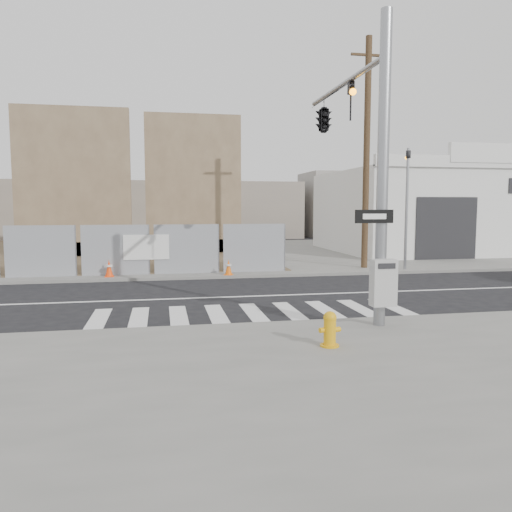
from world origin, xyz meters
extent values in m
plane|color=black|center=(0.00, 0.00, 0.00)|extent=(100.00, 100.00, 0.00)
cube|color=slate|center=(0.00, 14.00, 0.06)|extent=(50.00, 20.00, 0.12)
cylinder|color=gray|center=(2.50, -4.80, 3.62)|extent=(0.26, 0.26, 7.00)
cylinder|color=gray|center=(2.50, -2.20, 6.12)|extent=(0.14, 5.20, 0.14)
cube|color=#B2B2AF|center=(2.45, -5.08, 1.15)|extent=(0.55, 0.30, 1.05)
cube|color=black|center=(2.25, -4.96, 2.62)|extent=(0.90, 0.03, 0.30)
cube|color=silver|center=(2.25, -4.98, 2.62)|extent=(0.55, 0.01, 0.12)
imported|color=black|center=(2.50, -2.80, 5.57)|extent=(0.16, 0.20, 1.00)
imported|color=black|center=(2.50, -0.60, 5.57)|extent=(0.53, 2.48, 1.00)
cylinder|color=gray|center=(8.00, 4.60, 2.72)|extent=(0.12, 0.12, 5.20)
imported|color=black|center=(8.00, 4.60, 5.22)|extent=(0.16, 0.20, 1.00)
cube|color=brown|center=(-7.00, 13.00, 4.12)|extent=(6.00, 0.50, 8.00)
cube|color=brown|center=(-7.00, 13.40, 0.52)|extent=(6.00, 1.30, 0.80)
cube|color=brown|center=(-0.50, 14.00, 4.12)|extent=(5.50, 0.50, 8.00)
cube|color=brown|center=(-0.50, 14.40, 0.52)|extent=(5.50, 1.30, 0.80)
cube|color=silver|center=(14.00, 13.00, 2.52)|extent=(12.00, 10.00, 4.80)
cube|color=silver|center=(14.00, 8.00, 5.12)|extent=(12.00, 0.30, 0.60)
cube|color=silver|center=(14.00, 7.95, 5.57)|extent=(4.00, 0.30, 1.00)
cube|color=black|center=(12.00, 7.98, 1.72)|extent=(3.40, 0.06, 3.20)
cylinder|color=#4D3924|center=(6.50, 5.50, 5.12)|extent=(0.28, 0.28, 10.00)
cube|color=#4D3924|center=(6.50, 5.50, 9.32)|extent=(1.60, 0.10, 0.10)
cylinder|color=#E09F0C|center=(0.79, -6.29, 0.14)|extent=(0.45, 0.45, 0.04)
cylinder|color=#E09F0C|center=(0.79, -6.29, 0.39)|extent=(0.29, 0.29, 0.55)
sphere|color=#E09F0C|center=(0.79, -6.29, 0.69)|extent=(0.26, 0.26, 0.26)
cylinder|color=#E09F0C|center=(0.64, -6.29, 0.45)|extent=(0.15, 0.13, 0.10)
cylinder|color=#E09F0C|center=(0.94, -6.29, 0.45)|extent=(0.15, 0.13, 0.10)
cube|color=#F8400D|center=(-4.42, 4.58, 0.13)|extent=(0.36, 0.36, 0.03)
cone|color=#F8400D|center=(-4.42, 4.58, 0.45)|extent=(0.32, 0.32, 0.67)
cylinder|color=silver|center=(-4.42, 4.58, 0.55)|extent=(0.26, 0.26, 0.08)
cube|color=orange|center=(0.21, 4.22, 0.13)|extent=(0.42, 0.42, 0.03)
cone|color=orange|center=(0.21, 4.22, 0.43)|extent=(0.37, 0.37, 0.62)
cylinder|color=silver|center=(0.21, 4.22, 0.52)|extent=(0.24, 0.24, 0.07)
camera|label=1|loc=(-2.40, -15.36, 2.84)|focal=35.00mm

